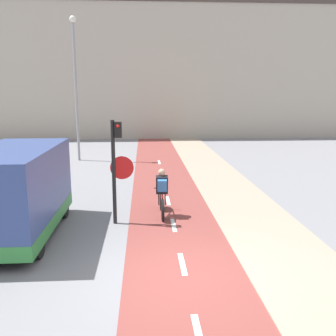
# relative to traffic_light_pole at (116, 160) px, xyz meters

# --- Properties ---
(ground_plane) EXTENTS (120.00, 120.00, 0.00)m
(ground_plane) POSITION_rel_traffic_light_pole_xyz_m (1.61, -3.32, -1.87)
(ground_plane) COLOR gray
(bike_lane) EXTENTS (2.58, 60.00, 0.02)m
(bike_lane) POSITION_rel_traffic_light_pole_xyz_m (1.61, -3.32, -1.86)
(bike_lane) COLOR brown
(bike_lane) RESTS_ON ground_plane
(sidewalk_strip) EXTENTS (2.40, 60.00, 0.05)m
(sidewalk_strip) POSITION_rel_traffic_light_pole_xyz_m (4.10, -3.32, -1.85)
(sidewalk_strip) COLOR gray
(sidewalk_strip) RESTS_ON ground_plane
(building_row_background) EXTENTS (60.00, 5.20, 11.28)m
(building_row_background) POSITION_rel_traffic_light_pole_xyz_m (1.61, 23.03, 3.77)
(building_row_background) COLOR #B2A899
(building_row_background) RESTS_ON ground_plane
(traffic_light_pole) EXTENTS (0.67, 0.25, 3.02)m
(traffic_light_pole) POSITION_rel_traffic_light_pole_xyz_m (0.00, 0.00, 0.00)
(traffic_light_pole) COLOR black
(traffic_light_pole) RESTS_ON ground_plane
(street_lamp_far) EXTENTS (0.36, 0.36, 7.78)m
(street_lamp_far) POSITION_rel_traffic_light_pole_xyz_m (-2.91, 10.71, 2.80)
(street_lamp_far) COLOR gray
(street_lamp_far) RESTS_ON ground_plane
(cyclist_near) EXTENTS (0.46, 1.72, 1.49)m
(cyclist_near) POSITION_rel_traffic_light_pole_xyz_m (1.32, 0.61, -1.16)
(cyclist_near) COLOR black
(cyclist_near) RESTS_ON ground_plane
(van) EXTENTS (2.00, 4.46, 2.36)m
(van) POSITION_rel_traffic_light_pole_xyz_m (-2.58, -0.81, -0.71)
(van) COLOR #334784
(van) RESTS_ON ground_plane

